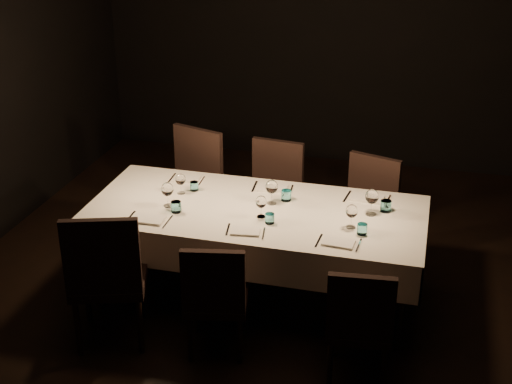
% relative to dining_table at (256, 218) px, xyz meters
% --- Properties ---
extents(room, '(5.01, 6.01, 3.01)m').
position_rel_dining_table_xyz_m(room, '(0.00, 0.00, 0.81)').
color(room, black).
rests_on(room, ground).
extents(dining_table, '(2.52, 1.12, 0.76)m').
position_rel_dining_table_xyz_m(dining_table, '(0.00, 0.00, 0.00)').
color(dining_table, black).
rests_on(dining_table, ground).
extents(chair_near_left, '(0.64, 0.64, 1.05)m').
position_rel_dining_table_xyz_m(chair_near_left, '(-0.83, -0.86, -0.12)').
color(chair_near_left, black).
rests_on(chair_near_left, ground).
extents(place_setting_near_left, '(0.34, 0.41, 0.19)m').
position_rel_dining_table_xyz_m(place_setting_near_left, '(-0.65, -0.22, 0.15)').
color(place_setting_near_left, silver).
rests_on(place_setting_near_left, dining_table).
extents(chair_near_center, '(0.50, 0.50, 0.88)m').
position_rel_dining_table_xyz_m(chair_near_center, '(-0.08, -0.79, -0.20)').
color(chair_near_center, black).
rests_on(chair_near_center, ground).
extents(place_setting_near_center, '(0.32, 0.39, 0.17)m').
position_rel_dining_table_xyz_m(place_setting_near_center, '(0.07, -0.22, 0.14)').
color(place_setting_near_center, silver).
rests_on(place_setting_near_center, dining_table).
extents(chair_near_right, '(0.46, 0.46, 0.87)m').
position_rel_dining_table_xyz_m(chair_near_right, '(0.90, -0.85, -0.20)').
color(chair_near_right, black).
rests_on(chair_near_right, ground).
extents(place_setting_near_right, '(0.32, 0.40, 0.18)m').
position_rel_dining_table_xyz_m(place_setting_near_right, '(0.73, -0.22, 0.14)').
color(place_setting_near_right, silver).
rests_on(place_setting_near_right, dining_table).
extents(chair_far_left, '(0.62, 0.62, 1.03)m').
position_rel_dining_table_xyz_m(chair_far_left, '(-0.79, 0.74, -0.12)').
color(chair_far_left, black).
rests_on(chair_far_left, ground).
extents(place_setting_far_left, '(0.30, 0.39, 0.17)m').
position_rel_dining_table_xyz_m(place_setting_far_left, '(-0.63, 0.22, 0.14)').
color(place_setting_far_left, silver).
rests_on(place_setting_far_left, dining_table).
extents(chair_far_center, '(0.51, 0.51, 0.96)m').
position_rel_dining_table_xyz_m(chair_far_center, '(-0.06, 0.83, -0.16)').
color(chair_far_center, black).
rests_on(chair_far_center, ground).
extents(place_setting_far_center, '(0.35, 0.41, 0.19)m').
position_rel_dining_table_xyz_m(place_setting_far_center, '(0.10, 0.22, 0.15)').
color(place_setting_far_center, silver).
rests_on(place_setting_far_center, dining_table).
extents(chair_far_right, '(0.56, 0.56, 0.93)m').
position_rel_dining_table_xyz_m(chair_far_right, '(0.76, 0.75, -0.17)').
color(chair_far_right, black).
rests_on(chair_far_right, ground).
extents(place_setting_far_right, '(0.37, 0.42, 0.20)m').
position_rel_dining_table_xyz_m(place_setting_far_right, '(0.85, 0.22, 0.15)').
color(place_setting_far_right, silver).
rests_on(place_setting_far_right, dining_table).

